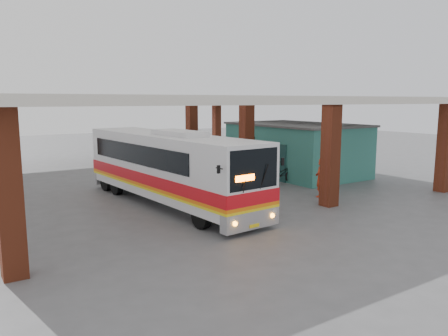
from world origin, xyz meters
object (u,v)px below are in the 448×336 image
pedestrian (320,178)px  red_chair (223,163)px  coach_bus (169,168)px  motorcycle (281,174)px

pedestrian → red_chair: pedestrian is taller
coach_bus → pedestrian: coach_bus is taller
coach_bus → motorcycle: bearing=2.7°
motorcycle → red_chair: (0.50, 6.52, -0.20)m
motorcycle → red_chair: size_ratio=2.72×
motorcycle → pedestrian: size_ratio=1.19×
coach_bus → motorcycle: size_ratio=5.26×
pedestrian → red_chair: bearing=-119.1°
coach_bus → red_chair: 10.73m
coach_bus → pedestrian: bearing=-25.4°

